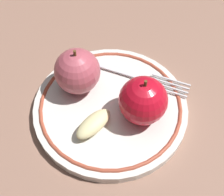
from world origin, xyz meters
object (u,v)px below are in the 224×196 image
Objects in this scene: apple_second_whole at (143,101)px; fork at (131,74)px; plate at (112,109)px; apple_slice_front at (93,124)px; apple_red_whole at (77,71)px.

apple_second_whole is 0.09m from fork.
plate is 1.40× the size of fork.
plate is 0.07m from apple_second_whole.
apple_slice_front reaches higher than plate.
apple_red_whole reaches higher than plate.
apple_second_whole is 1.26× the size of apple_slice_front.
apple_second_whole is 0.08m from apple_slice_front.
plate is 0.08m from apple_red_whole.
apple_slice_front reaches higher than fork.
apple_red_whole is at bearing 104.38° from plate.
apple_red_whole is 0.47× the size of fork.
apple_red_whole is 1.00× the size of apple_second_whole.
apple_red_whole reaches higher than fork.
apple_slice_front is at bearing 158.92° from apple_second_whole.
plate is at bearing -94.92° from fork.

